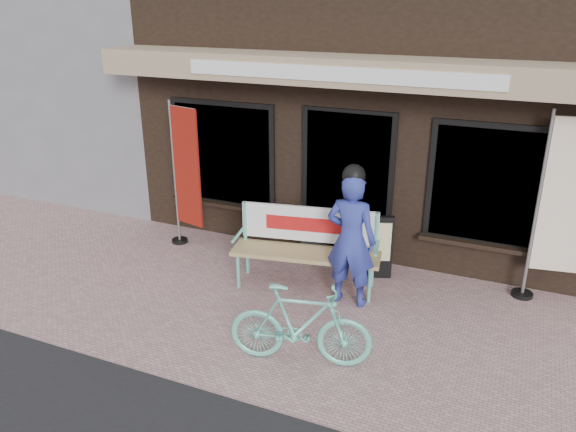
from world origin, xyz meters
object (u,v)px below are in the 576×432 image
at_px(bench, 307,241).
at_px(nobori_cream, 559,207).
at_px(person, 351,237).
at_px(nobori_red, 185,175).
at_px(bicycle, 300,325).
at_px(menu_stand, 376,247).

height_order(bench, nobori_cream, nobori_cream).
xyz_separation_m(person, nobori_red, (-2.78, 0.66, 0.26)).
distance_m(person, nobori_cream, 2.53).
bearing_deg(bicycle, bench, 6.12).
relative_size(bench, bicycle, 1.32).
distance_m(bicycle, menu_stand, 2.21).
bearing_deg(bench, person, -31.01).
xyz_separation_m(nobori_red, nobori_cream, (5.05, 0.40, 0.10)).
height_order(bicycle, nobori_red, nobori_red).
bearing_deg(nobori_red, menu_stand, 15.90).
relative_size(bench, person, 1.10).
bearing_deg(menu_stand, person, -119.44).
xyz_separation_m(bench, bicycle, (0.58, -1.66, -0.16)).
distance_m(person, menu_stand, 0.90).
height_order(bicycle, menu_stand, bicycle).
distance_m(person, bicycle, 1.48).
distance_m(bicycle, nobori_red, 3.47).
bearing_deg(bench, menu_stand, 23.33).
relative_size(bench, nobori_red, 0.89).
bearing_deg(nobori_red, person, 0.12).
bearing_deg(person, bench, 160.92).
height_order(person, bicycle, person).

